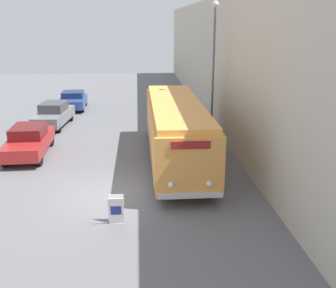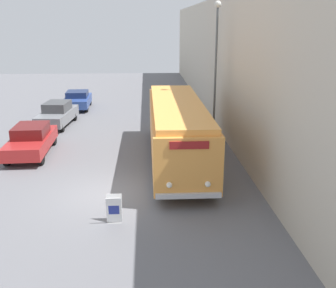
{
  "view_description": "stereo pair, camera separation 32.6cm",
  "coord_description": "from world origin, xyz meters",
  "px_view_note": "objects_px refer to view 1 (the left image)",
  "views": [
    {
      "loc": [
        1.35,
        -14.67,
        6.66
      ],
      "look_at": [
        2.56,
        1.19,
        1.74
      ],
      "focal_mm": 42.0,
      "sensor_mm": 36.0,
      "label": 1
    },
    {
      "loc": [
        1.68,
        -14.69,
        6.66
      ],
      "look_at": [
        2.56,
        1.19,
        1.74
      ],
      "focal_mm": 42.0,
      "sensor_mm": 36.0,
      "label": 2
    }
  ],
  "objects_px": {
    "parked_car_near": "(29,141)",
    "parked_car_mid": "(54,115)",
    "vintage_bus": "(176,128)",
    "streetlamp": "(214,56)",
    "sign_board": "(116,210)",
    "parked_car_far": "(73,100)"
  },
  "relations": [
    {
      "from": "parked_car_near",
      "to": "parked_car_mid",
      "type": "height_order",
      "value": "parked_car_mid"
    },
    {
      "from": "vintage_bus",
      "to": "streetlamp",
      "type": "height_order",
      "value": "streetlamp"
    },
    {
      "from": "parked_car_near",
      "to": "parked_car_mid",
      "type": "bearing_deg",
      "value": 87.42
    },
    {
      "from": "sign_board",
      "to": "parked_car_near",
      "type": "distance_m",
      "value": 9.11
    },
    {
      "from": "parked_car_far",
      "to": "parked_car_near",
      "type": "bearing_deg",
      "value": -94.72
    },
    {
      "from": "vintage_bus",
      "to": "parked_car_near",
      "type": "xyz_separation_m",
      "value": [
        -7.54,
        1.48,
        -0.91
      ]
    },
    {
      "from": "vintage_bus",
      "to": "parked_car_mid",
      "type": "bearing_deg",
      "value": 134.77
    },
    {
      "from": "streetlamp",
      "to": "parked_car_far",
      "type": "relative_size",
      "value": 1.87
    },
    {
      "from": "parked_car_near",
      "to": "parked_car_mid",
      "type": "distance_m",
      "value": 6.05
    },
    {
      "from": "parked_car_far",
      "to": "parked_car_mid",
      "type": "bearing_deg",
      "value": -96.75
    },
    {
      "from": "parked_car_mid",
      "to": "parked_car_far",
      "type": "xyz_separation_m",
      "value": [
        0.44,
        5.48,
        -0.08
      ]
    },
    {
      "from": "streetlamp",
      "to": "sign_board",
      "type": "bearing_deg",
      "value": -118.36
    },
    {
      "from": "streetlamp",
      "to": "parked_car_far",
      "type": "xyz_separation_m",
      "value": [
        -9.37,
        9.96,
        -4.18
      ]
    },
    {
      "from": "sign_board",
      "to": "parked_car_far",
      "type": "relative_size",
      "value": 0.24
    },
    {
      "from": "sign_board",
      "to": "parked_car_near",
      "type": "relative_size",
      "value": 0.21
    },
    {
      "from": "parked_car_mid",
      "to": "parked_car_near",
      "type": "bearing_deg",
      "value": -85.39
    },
    {
      "from": "parked_car_mid",
      "to": "vintage_bus",
      "type": "bearing_deg",
      "value": -39.96
    },
    {
      "from": "streetlamp",
      "to": "parked_car_far",
      "type": "distance_m",
      "value": 14.3
    },
    {
      "from": "sign_board",
      "to": "parked_car_far",
      "type": "xyz_separation_m",
      "value": [
        -4.37,
        19.22,
        0.24
      ]
    },
    {
      "from": "vintage_bus",
      "to": "sign_board",
      "type": "distance_m",
      "value": 6.87
    },
    {
      "from": "vintage_bus",
      "to": "parked_car_far",
      "type": "bearing_deg",
      "value": 118.4
    },
    {
      "from": "vintage_bus",
      "to": "parked_car_near",
      "type": "distance_m",
      "value": 7.73
    }
  ]
}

